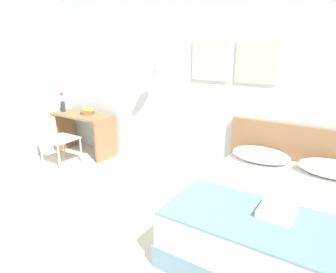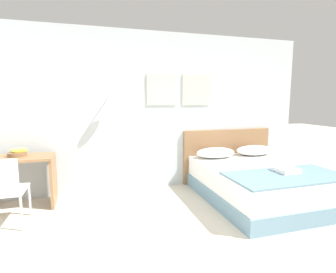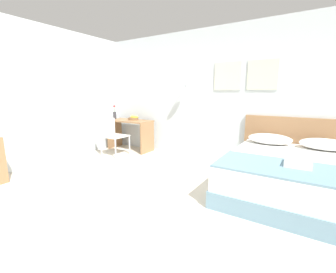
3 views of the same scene
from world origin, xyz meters
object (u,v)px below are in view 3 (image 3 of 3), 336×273
at_px(desk_chair, 111,133).
at_px(flower_vase, 115,114).
at_px(fruit_bowl, 133,118).
at_px(pillow_right, 325,144).
at_px(throw_blanket, 288,168).
at_px(desk, 130,129).
at_px(pillow_left, 270,139).
at_px(bed, 290,176).
at_px(headboard, 296,146).
at_px(folded_towel_near_foot, 298,163).

distance_m(desk_chair, flower_vase, 0.86).
xyz_separation_m(desk_chair, fruit_bowl, (0.03, 0.70, 0.27)).
bearing_deg(flower_vase, pillow_right, 0.76).
distance_m(throw_blanket, flower_vase, 4.18).
bearing_deg(desk, pillow_left, 0.17).
height_order(bed, pillow_left, pillow_left).
bearing_deg(desk_chair, headboard, 15.21).
height_order(bed, throw_blanket, throw_blanket).
height_order(bed, desk, desk).
xyz_separation_m(bed, fruit_bowl, (-3.46, 0.77, 0.52)).
height_order(throw_blanket, desk_chair, desk_chair).
bearing_deg(bed, desk_chair, 178.95).
relative_size(desk_chair, flower_vase, 2.50).
bearing_deg(throw_blanket, desk, 159.97).
relative_size(pillow_left, folded_towel_near_foot, 2.31).
height_order(bed, desk_chair, desk_chair).
xyz_separation_m(pillow_left, throw_blanket, (0.39, -1.30, -0.07)).
xyz_separation_m(pillow_left, folded_towel_near_foot, (0.48, -1.16, -0.03)).
height_order(bed, folded_towel_near_foot, folded_towel_near_foot).
bearing_deg(desk_chair, flower_vase, 129.22).
bearing_deg(throw_blanket, desk_chair, 169.71).
bearing_deg(bed, pillow_left, 118.14).
bearing_deg(bed, flower_vase, 170.44).
height_order(pillow_left, fruit_bowl, fruit_bowl).
distance_m(desk, flower_vase, 0.57).
xyz_separation_m(pillow_right, desk_chair, (-3.87, -0.66, -0.10)).
bearing_deg(headboard, bed, -90.00).
height_order(throw_blanket, folded_towel_near_foot, folded_towel_near_foot).
xyz_separation_m(throw_blanket, fruit_bowl, (-3.46, 1.34, 0.24)).
bearing_deg(desk_chair, desk, 94.09).
relative_size(headboard, throw_blanket, 1.11).
height_order(headboard, flower_vase, flower_vase).
xyz_separation_m(bed, headboard, (0.00, 1.01, 0.23)).
distance_m(throw_blanket, fruit_bowl, 3.72).
height_order(pillow_right, folded_towel_near_foot, pillow_right).
bearing_deg(pillow_left, folded_towel_near_foot, -67.46).
bearing_deg(folded_towel_near_foot, desk_chair, 172.11).
xyz_separation_m(pillow_right, flower_vase, (-4.37, -0.06, 0.25)).
bearing_deg(pillow_right, headboard, 143.96).
bearing_deg(headboard, pillow_right, -36.04).
height_order(pillow_left, pillow_right, same).
bearing_deg(desk, desk_chair, -85.91).
distance_m(throw_blanket, folded_towel_near_foot, 0.17).
bearing_deg(pillow_right, flower_vase, -179.24).
bearing_deg(flower_vase, desk, 6.19).
xyz_separation_m(folded_towel_near_foot, desk, (-3.62, 1.15, -0.07)).
relative_size(throw_blanket, flower_vase, 4.51).
distance_m(desk_chair, fruit_bowl, 0.75).
distance_m(pillow_left, fruit_bowl, 3.07).
xyz_separation_m(bed, pillow_right, (0.39, 0.73, 0.35)).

